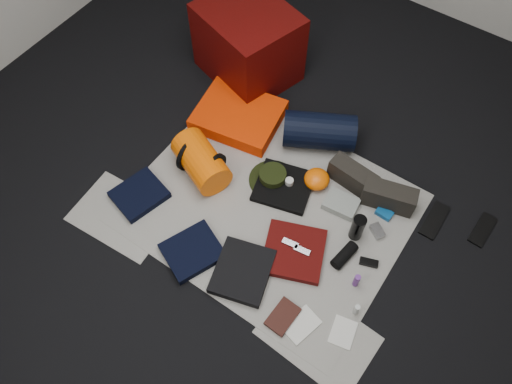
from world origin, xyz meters
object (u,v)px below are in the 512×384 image
Objects in this scene: navy_duffel at (319,131)px; water_bottle at (357,228)px; sleeping_pad at (238,116)px; paperback_book at (283,317)px; red_cabinet at (248,44)px; compact_camera at (377,231)px; stuff_sack at (201,162)px.

navy_duffel is 2.35× the size of water_bottle.
paperback_book is at bearing -44.62° from sleeping_pad.
sleeping_pad is at bearing 163.46° from water_bottle.
sleeping_pad is (0.21, -0.42, -0.20)m from red_cabinet.
compact_camera is (1.17, -0.23, -0.03)m from sleeping_pad.
navy_duffel reaches higher than paperback_book.
water_bottle is (1.01, 0.15, -0.02)m from stuff_sack.
navy_duffel is at bearing -177.13° from compact_camera.
stuff_sack reaches higher than sleeping_pad.
paperback_book is at bearing -96.60° from navy_duffel.
stuff_sack is at bearing -56.83° from red_cabinet.
compact_camera is at bearing -11.07° from sleeping_pad.
stuff_sack is 4.04× the size of compact_camera.
red_cabinet is at bearing 150.05° from water_bottle.
red_cabinet is at bearing -171.74° from compact_camera.
navy_duffel reaches higher than stuff_sack.
water_bottle is at bearing -104.96° from compact_camera.
compact_camera is at bearing 41.60° from water_bottle.
sleeping_pad is at bearing 138.26° from paperback_book.
navy_duffel is at bearing 139.03° from water_bottle.
sleeping_pad is 0.56m from navy_duffel.
stuff_sack reaches higher than paperback_book.
red_cabinet is 0.51m from sleeping_pad.
stuff_sack is at bearing -134.37° from compact_camera.
navy_duffel is (0.48, 0.61, 0.01)m from stuff_sack.
red_cabinet is 0.81m from navy_duffel.
compact_camera is at bearing 79.05° from paperback_book.
sleeping_pad is 1.20× the size of navy_duffel.
sleeping_pad reaches higher than paperback_book.
paperback_book is (-0.08, -0.65, -0.08)m from water_bottle.
navy_duffel is at bearing -3.63° from red_cabinet.
red_cabinet reaches higher than sleeping_pad.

